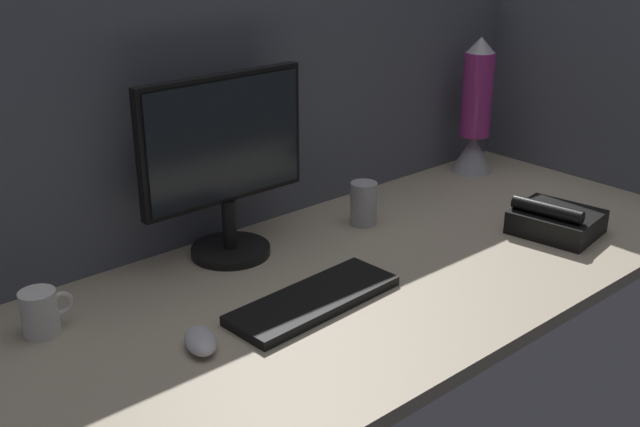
% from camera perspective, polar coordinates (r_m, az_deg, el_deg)
% --- Properties ---
extents(ground_plane, '(1.80, 0.80, 0.03)m').
position_cam_1_polar(ground_plane, '(1.72, 4.05, -4.09)').
color(ground_plane, tan).
extents(cubicle_wall_back, '(1.80, 0.05, 0.62)m').
position_cam_1_polar(cubicle_wall_back, '(1.87, -3.87, 8.80)').
color(cubicle_wall_back, '#565B66').
rests_on(cubicle_wall_back, ground_plane).
extents(cubicle_wall_side, '(0.05, 0.80, 0.62)m').
position_cam_1_polar(cubicle_wall_side, '(2.29, 20.29, 9.96)').
color(cubicle_wall_side, '#565B66').
rests_on(cubicle_wall_side, ground_plane).
extents(monitor, '(0.41, 0.18, 0.41)m').
position_cam_1_polar(monitor, '(1.68, -7.11, 4.07)').
color(monitor, black).
rests_on(monitor, ground_plane).
extents(keyboard, '(0.38, 0.15, 0.02)m').
position_cam_1_polar(keyboard, '(1.53, -0.45, -6.45)').
color(keyboard, black).
rests_on(keyboard, ground_plane).
extents(mouse, '(0.09, 0.11, 0.03)m').
position_cam_1_polar(mouse, '(1.40, -8.89, -9.35)').
color(mouse, silver).
rests_on(mouse, ground_plane).
extents(mug_ceramic_white, '(0.10, 0.07, 0.09)m').
position_cam_1_polar(mug_ceramic_white, '(1.51, -20.07, -6.91)').
color(mug_ceramic_white, white).
rests_on(mug_ceramic_white, ground_plane).
extents(mug_steel, '(0.07, 0.07, 0.11)m').
position_cam_1_polar(mug_steel, '(1.89, 3.26, 0.76)').
color(mug_steel, '#B2B2B7').
rests_on(mug_steel, ground_plane).
extents(lava_lamp, '(0.12, 0.12, 0.39)m').
position_cam_1_polar(lava_lamp, '(2.28, 11.50, 7.09)').
color(lava_lamp, '#A5A5AD').
rests_on(lava_lamp, ground_plane).
extents(desk_phone, '(0.20, 0.21, 0.09)m').
position_cam_1_polar(desk_phone, '(1.93, 17.13, -0.52)').
color(desk_phone, black).
rests_on(desk_phone, ground_plane).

